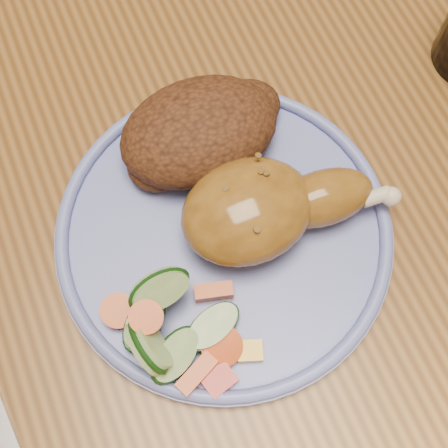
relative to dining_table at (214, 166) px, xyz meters
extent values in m
plane|color=#55361D|center=(0.00, 0.00, -0.67)|extent=(4.00, 4.00, 0.00)
cube|color=brown|center=(0.00, 0.00, 0.06)|extent=(0.90, 1.40, 0.04)
cylinder|color=#4C2D16|center=(-0.18, 0.37, -0.46)|extent=(0.04, 0.04, 0.41)
cylinder|color=#4C2D16|center=(0.18, 0.37, -0.46)|extent=(0.04, 0.04, 0.41)
cylinder|color=#6672BF|center=(-0.03, -0.10, 0.09)|extent=(0.26, 0.26, 0.01)
torus|color=#6672BF|center=(-0.03, -0.10, 0.10)|extent=(0.25, 0.25, 0.01)
ellipsoid|color=#8B5D1D|center=(-0.01, -0.10, 0.12)|extent=(0.10, 0.08, 0.05)
ellipsoid|color=#8B5D1D|center=(0.04, -0.11, 0.11)|extent=(0.08, 0.05, 0.04)
sphere|color=beige|center=(0.09, -0.13, 0.11)|extent=(0.02, 0.02, 0.02)
ellipsoid|color=#4A2612|center=(-0.02, -0.02, 0.12)|extent=(0.12, 0.09, 0.05)
ellipsoid|color=#4A2612|center=(0.02, -0.01, 0.11)|extent=(0.06, 0.05, 0.03)
ellipsoid|color=#4A2612|center=(-0.06, -0.03, 0.11)|extent=(0.05, 0.05, 0.03)
cube|color=#A50A05|center=(-0.08, -0.20, 0.10)|extent=(0.03, 0.02, 0.01)
cube|color=#E5A507|center=(-0.05, -0.19, 0.10)|extent=(0.02, 0.02, 0.01)
cube|color=#D43A07|center=(-0.06, -0.14, 0.10)|extent=(0.03, 0.02, 0.01)
cylinder|color=#D43A07|center=(-0.07, -0.18, 0.10)|extent=(0.03, 0.03, 0.01)
cylinder|color=#D43A07|center=(-0.12, -0.13, 0.10)|extent=(0.03, 0.03, 0.02)
cube|color=#D43A07|center=(-0.09, -0.19, 0.10)|extent=(0.03, 0.02, 0.01)
cylinder|color=#D43A07|center=(-0.11, -0.15, 0.12)|extent=(0.02, 0.02, 0.01)
cylinder|color=#A0BC7A|center=(-0.07, -0.16, 0.10)|extent=(0.05, 0.05, 0.02)
cylinder|color=#A0BC7A|center=(-0.09, -0.13, 0.12)|extent=(0.05, 0.04, 0.04)
cylinder|color=#A0BC7A|center=(-0.11, -0.14, 0.10)|extent=(0.06, 0.06, 0.02)
cylinder|color=#A0BC7A|center=(-0.11, -0.16, 0.12)|extent=(0.04, 0.05, 0.04)
cylinder|color=#A0BC7A|center=(-0.10, -0.17, 0.11)|extent=(0.06, 0.06, 0.02)
camera|label=1|loc=(-0.09, -0.25, 0.53)|focal=50.00mm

